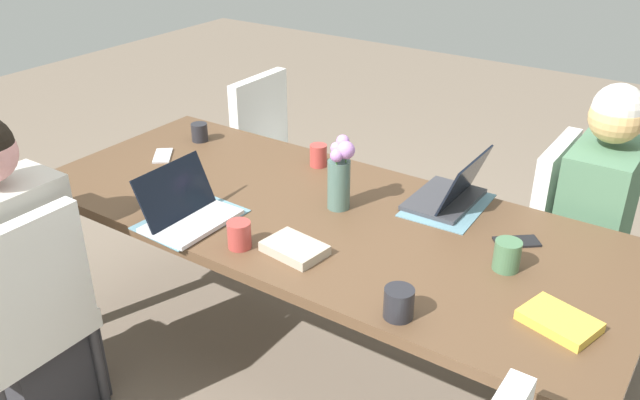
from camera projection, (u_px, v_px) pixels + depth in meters
ground_plane at (320, 368)px, 2.78m from camera, size 10.00×10.00×0.00m
dining_table at (320, 229)px, 2.47m from camera, size 2.28×0.94×0.75m
chair_near_left_near at (573, 238)px, 2.76m from camera, size 0.44×0.44×0.90m
person_near_left_near at (589, 243)px, 2.67m from camera, size 0.36×0.40×1.19m
chair_far_left_mid at (20, 314)px, 2.30m from camera, size 0.44×0.44×0.90m
person_far_left_mid at (21, 292)px, 2.37m from camera, size 0.36×0.40×1.19m
chair_near_left_far at (278, 152)px, 3.57m from camera, size 0.44×0.44×0.90m
flower_vase at (340, 174)px, 2.40m from camera, size 0.10×0.10×0.28m
placemat_near_left_near at (447, 205)px, 2.48m from camera, size 0.27×0.37×0.00m
placemat_far_left_mid at (191, 219)px, 2.38m from camera, size 0.28×0.37×0.00m
laptop_far_left_mid at (187, 212)px, 2.35m from camera, size 0.22×0.32×0.20m
laptop_near_left_near at (450, 193)px, 2.47m from camera, size 0.22×0.32×0.20m
coffee_mug_near_left at (239, 235)px, 2.19m from camera, size 0.08×0.08×0.09m
coffee_mug_near_right at (318, 155)px, 2.78m from camera, size 0.07×0.07×0.09m
coffee_mug_centre_left at (200, 132)px, 3.03m from camera, size 0.08×0.08×0.08m
coffee_mug_centre_right at (399, 303)px, 1.86m from camera, size 0.09×0.09×0.09m
coffee_mug_far_left at (507, 255)px, 2.07m from camera, size 0.09×0.09×0.10m
book_red_cover at (559, 321)px, 1.83m from camera, size 0.23×0.19×0.03m
book_blue_cover at (295, 248)px, 2.17m from camera, size 0.22×0.16×0.03m
phone_black at (517, 242)px, 2.24m from camera, size 0.16×0.15×0.01m
phone_silver at (163, 156)px, 2.89m from camera, size 0.15×0.16×0.01m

